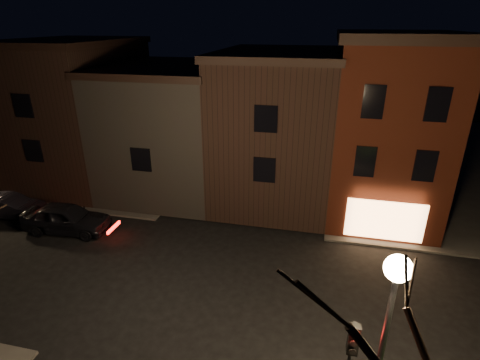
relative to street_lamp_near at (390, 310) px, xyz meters
name	(u,v)px	position (x,y,z in m)	size (l,w,h in m)	color
ground	(210,286)	(-6.20, 6.00, -5.18)	(120.00, 120.00, 0.00)	black
sidewalk_far_left	(83,136)	(-26.20, 26.00, -5.12)	(30.00, 30.00, 0.12)	#2D2B28
corner_building	(386,127)	(1.80, 15.47, 0.22)	(6.50, 8.50, 10.50)	#46170C
row_building_a	(278,126)	(-4.70, 16.50, -0.34)	(7.30, 10.30, 9.40)	black
row_building_b	(173,127)	(-11.95, 16.50, -0.85)	(7.80, 10.30, 8.40)	black
row_building_c	(79,111)	(-19.20, 16.50, -0.09)	(7.30, 10.30, 9.90)	black
street_lamp_near	(390,310)	(0.00, 0.00, 0.00)	(0.60, 0.60, 6.48)	black
parked_car_a	(66,218)	(-15.57, 8.84, -4.34)	(1.97, 4.90, 1.67)	black
parked_car_b	(10,206)	(-20.05, 9.60, -4.49)	(1.46, 4.18, 1.38)	black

